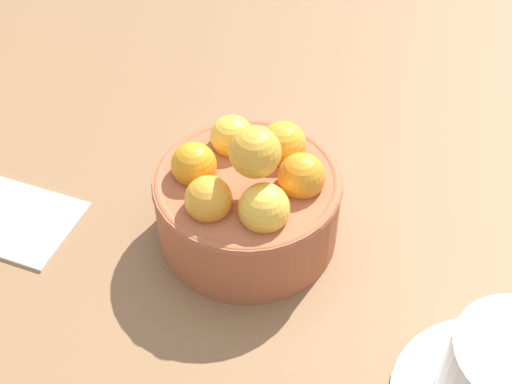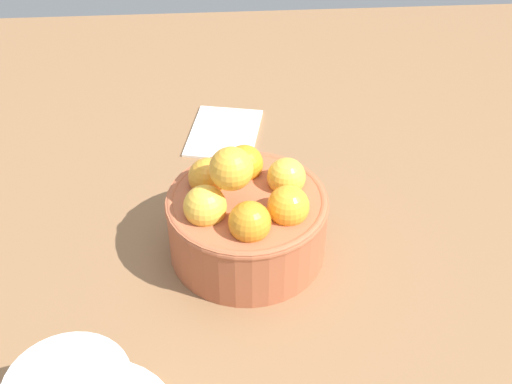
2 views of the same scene
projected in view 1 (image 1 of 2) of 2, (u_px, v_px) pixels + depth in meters
The scene contains 3 objects.
ground_plane at pixel (248, 249), 60.86cm from camera, with size 110.82×103.70×4.08cm, color brown.
terracotta_bowl at pixel (248, 198), 56.24cm from camera, with size 15.12×15.12×12.59cm.
folded_napkin at pixel (13, 218), 60.26cm from camera, with size 10.82×8.01×0.60cm, color white.
Camera 1 is at (-6.73, 38.78, 44.65)cm, focal length 49.00 mm.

